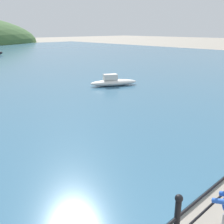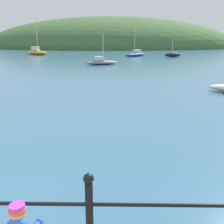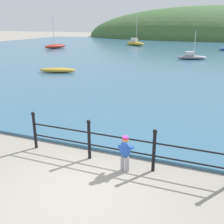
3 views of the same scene
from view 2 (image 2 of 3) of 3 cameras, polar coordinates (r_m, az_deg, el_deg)
water at (r=33.21m, az=-2.14°, el=11.39°), size 80.00×60.00×0.10m
far_hillside at (r=72.72m, az=-0.44°, el=13.80°), size 66.39×36.51×15.98m
iron_railing at (r=3.48m, az=-21.66°, el=-20.42°), size 5.79×0.12×1.21m
boat_far_left at (r=37.67m, az=13.07°, el=12.05°), size 2.24×0.71×2.31m
boat_blue_hull at (r=38.31m, az=5.16°, el=12.48°), size 3.78×3.95×5.15m
boat_mid_harbor at (r=26.01m, az=-2.35°, el=10.85°), size 3.29×1.87×2.90m
boat_twin_mast at (r=42.64m, az=-16.04°, el=12.43°), size 4.19×3.15×5.24m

